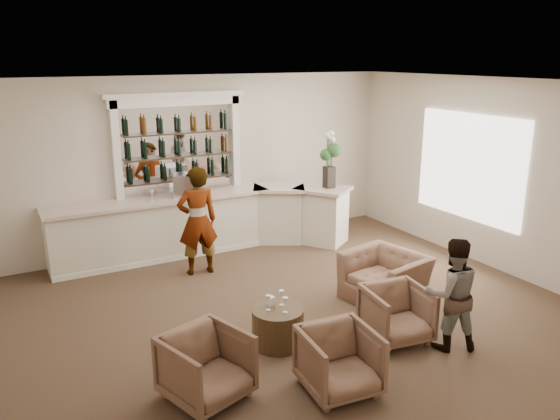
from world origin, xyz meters
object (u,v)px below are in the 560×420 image
at_px(bar_counter, 207,223).
at_px(armchair_center, 339,361).
at_px(cocktail_table, 278,327).
at_px(espresso_machine, 187,185).
at_px(armchair_far, 385,277).
at_px(flower_vase, 330,156).
at_px(armchair_left, 206,367).
at_px(armchair_right, 397,314).
at_px(guest, 452,294).
at_px(sommelier, 197,221).

bearing_deg(bar_counter, armchair_center, -94.22).
bearing_deg(cocktail_table, espresso_machine, 87.89).
height_order(cocktail_table, armchair_far, armchair_far).
height_order(bar_counter, flower_vase, flower_vase).
distance_m(armchair_left, armchair_right, 2.68).
bearing_deg(bar_counter, flower_vase, -16.22).
relative_size(guest, flower_vase, 1.34).
height_order(bar_counter, armchair_left, bar_counter).
bearing_deg(sommelier, espresso_machine, -94.81).
distance_m(armchair_far, flower_vase, 3.10).
height_order(sommelier, armchair_center, sommelier).
distance_m(guest, flower_vase, 4.39).
bearing_deg(espresso_machine, flower_vase, 9.04).
xyz_separation_m(bar_counter, espresso_machine, (-0.34, 0.01, 0.77)).
bearing_deg(cocktail_table, bar_counter, 82.66).
bearing_deg(sommelier, armchair_center, 97.69).
relative_size(armchair_center, espresso_machine, 1.71).
bearing_deg(armchair_far, armchair_left, -84.40).
bearing_deg(sommelier, armchair_left, 76.36).
distance_m(cocktail_table, armchair_far, 2.12).
relative_size(bar_counter, flower_vase, 5.14).
distance_m(guest, armchair_left, 3.19).
relative_size(cocktail_table, armchair_left, 0.80).
bearing_deg(guest, cocktail_table, -6.32).
bearing_deg(espresso_machine, cocktail_table, -68.72).
relative_size(cocktail_table, guest, 0.46).
height_order(armchair_far, espresso_machine, espresso_machine).
distance_m(sommelier, flower_vase, 2.96).
bearing_deg(armchair_left, guest, -26.07).
height_order(guest, armchair_center, guest).
bearing_deg(espresso_machine, armchair_right, -49.93).
bearing_deg(armchair_far, guest, -18.66).
relative_size(guest, armchair_left, 1.76).
distance_m(cocktail_table, flower_vase, 4.42).
bearing_deg(armchair_far, espresso_machine, -161.76).
height_order(armchair_center, espresso_machine, espresso_machine).
xyz_separation_m(cocktail_table, armchair_left, (-1.24, -0.65, 0.13)).
xyz_separation_m(bar_counter, armchair_right, (0.97, -4.36, -0.21)).
bearing_deg(cocktail_table, armchair_left, -152.33).
relative_size(sommelier, armchair_left, 2.23).
xyz_separation_m(guest, espresso_machine, (-1.76, 4.86, 0.61)).
bearing_deg(bar_counter, sommelier, -118.83).
relative_size(guest, espresso_machine, 3.13).
height_order(cocktail_table, armchair_right, armchair_right).
xyz_separation_m(cocktail_table, guest, (1.90, -1.11, 0.49)).
height_order(bar_counter, armchair_right, bar_counter).
height_order(armchair_left, armchair_center, armchair_left).
xyz_separation_m(guest, flower_vase, (0.90, 4.17, 1.02)).
bearing_deg(armchair_right, sommelier, 121.69).
bearing_deg(guest, espresso_machine, -46.10).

